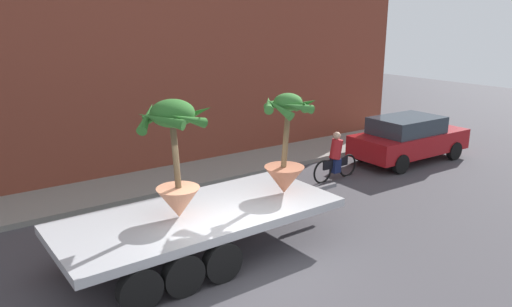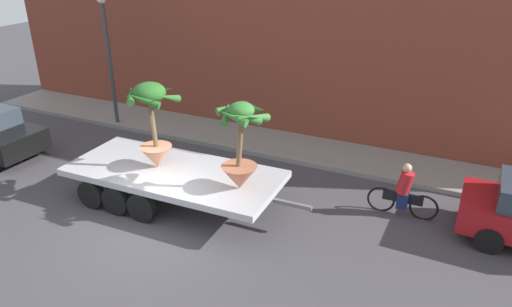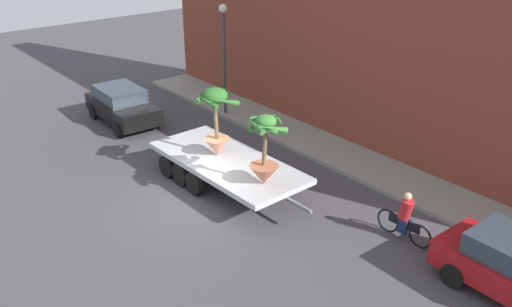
% 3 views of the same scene
% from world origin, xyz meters
% --- Properties ---
extents(ground_plane, '(60.00, 60.00, 0.00)m').
position_xyz_m(ground_plane, '(0.00, 0.00, 0.00)').
color(ground_plane, '#423F44').
extents(sidewalk, '(24.00, 2.20, 0.15)m').
position_xyz_m(sidewalk, '(0.00, 6.10, 0.07)').
color(sidewalk, gray).
rests_on(sidewalk, ground).
extents(building_facade, '(24.00, 1.20, 9.21)m').
position_xyz_m(building_facade, '(0.00, 7.80, 4.61)').
color(building_facade, brown).
rests_on(building_facade, ground).
extents(flatbed_trailer, '(6.95, 2.69, 0.98)m').
position_xyz_m(flatbed_trailer, '(-0.59, 1.35, 0.77)').
color(flatbed_trailer, '#B7BABF').
rests_on(flatbed_trailer, ground).
extents(potted_palm_rear, '(1.47, 1.46, 2.40)m').
position_xyz_m(potted_palm_rear, '(-0.87, 1.33, 2.28)').
color(potted_palm_rear, tan).
rests_on(potted_palm_rear, flatbed_trailer).
extents(potted_palm_middle, '(1.31, 1.25, 2.29)m').
position_xyz_m(potted_palm_middle, '(1.79, 1.21, 2.03)').
color(potted_palm_middle, '#B26647').
rests_on(potted_palm_middle, flatbed_trailer).
extents(cyclist, '(1.84, 0.35, 1.54)m').
position_xyz_m(cyclist, '(5.48, 3.34, 0.67)').
color(cyclist, black).
rests_on(cyclist, ground).
extents(trailing_car, '(4.10, 2.01, 1.58)m').
position_xyz_m(trailing_car, '(-7.94, 1.31, 0.83)').
color(trailing_car, black).
rests_on(trailing_car, ground).
extents(street_lamp, '(0.36, 0.36, 4.83)m').
position_xyz_m(street_lamp, '(-5.77, 5.30, 3.23)').
color(street_lamp, '#383D42').
rests_on(street_lamp, sidewalk).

